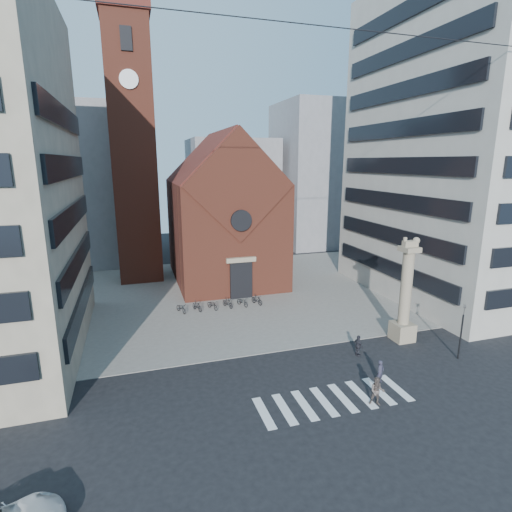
{
  "coord_description": "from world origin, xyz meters",
  "views": [
    {
      "loc": [
        -10.56,
        -22.6,
        14.41
      ],
      "look_at": [
        -1.08,
        8.0,
        6.79
      ],
      "focal_mm": 28.0,
      "sensor_mm": 36.0,
      "label": 1
    }
  ],
  "objects_px": {
    "lion_column": "(405,300)",
    "traffic_light": "(461,330)",
    "scooter_0": "(181,308)",
    "pedestrian_0": "(380,372)",
    "pedestrian_1": "(377,391)",
    "pedestrian_2": "(358,346)"
  },
  "relations": [
    {
      "from": "pedestrian_0",
      "to": "scooter_0",
      "type": "height_order",
      "value": "pedestrian_0"
    },
    {
      "from": "lion_column",
      "to": "pedestrian_0",
      "type": "relative_size",
      "value": 5.47
    },
    {
      "from": "scooter_0",
      "to": "traffic_light",
      "type": "bearing_deg",
      "value": -63.43
    },
    {
      "from": "pedestrian_0",
      "to": "pedestrian_2",
      "type": "distance_m",
      "value": 3.85
    },
    {
      "from": "traffic_light",
      "to": "pedestrian_0",
      "type": "distance_m",
      "value": 7.78
    },
    {
      "from": "pedestrian_0",
      "to": "pedestrian_1",
      "type": "xyz_separation_m",
      "value": [
        -1.67,
        -2.11,
        0.11
      ]
    },
    {
      "from": "scooter_0",
      "to": "lion_column",
      "type": "bearing_deg",
      "value": -58.3
    },
    {
      "from": "pedestrian_0",
      "to": "pedestrian_1",
      "type": "distance_m",
      "value": 2.69
    },
    {
      "from": "lion_column",
      "to": "traffic_light",
      "type": "height_order",
      "value": "lion_column"
    },
    {
      "from": "lion_column",
      "to": "scooter_0",
      "type": "xyz_separation_m",
      "value": [
        -16.71,
        11.48,
        -2.96
      ]
    },
    {
      "from": "pedestrian_0",
      "to": "scooter_0",
      "type": "bearing_deg",
      "value": 100.74
    },
    {
      "from": "pedestrian_1",
      "to": "pedestrian_2",
      "type": "relative_size",
      "value": 1.11
    },
    {
      "from": "lion_column",
      "to": "scooter_0",
      "type": "relative_size",
      "value": 5.12
    },
    {
      "from": "lion_column",
      "to": "pedestrian_0",
      "type": "distance_m",
      "value": 8.02
    },
    {
      "from": "lion_column",
      "to": "scooter_0",
      "type": "bearing_deg",
      "value": 145.51
    },
    {
      "from": "pedestrian_1",
      "to": "pedestrian_2",
      "type": "bearing_deg",
      "value": 97.1
    },
    {
      "from": "traffic_light",
      "to": "scooter_0",
      "type": "xyz_separation_m",
      "value": [
        -18.7,
        15.48,
        -1.79
      ]
    },
    {
      "from": "pedestrian_2",
      "to": "pedestrian_1",
      "type": "bearing_deg",
      "value": 153.75
    },
    {
      "from": "pedestrian_0",
      "to": "pedestrian_1",
      "type": "height_order",
      "value": "pedestrian_1"
    },
    {
      "from": "traffic_light",
      "to": "scooter_0",
      "type": "height_order",
      "value": "traffic_light"
    },
    {
      "from": "lion_column",
      "to": "pedestrian_1",
      "type": "height_order",
      "value": "lion_column"
    },
    {
      "from": "scooter_0",
      "to": "pedestrian_0",
      "type": "bearing_deg",
      "value": -79.93
    }
  ]
}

